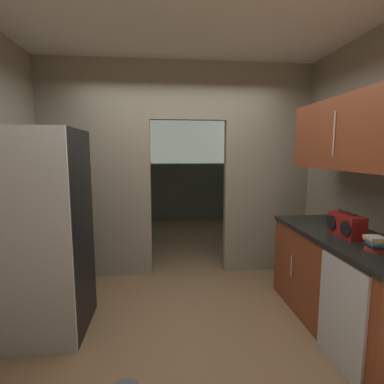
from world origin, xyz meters
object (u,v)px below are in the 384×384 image
dishwasher (341,316)px  boombox (346,225)px  refrigerator (39,234)px  book_stack (376,244)px

dishwasher → boombox: 0.79m
refrigerator → dishwasher: 2.58m
boombox → book_stack: boombox is taller
refrigerator → boombox: bearing=-6.1°
dishwasher → boombox: bearing=56.8°
refrigerator → boombox: refrigerator is taller
refrigerator → book_stack: (2.68, -0.70, 0.04)m
refrigerator → book_stack: 2.77m
boombox → book_stack: bearing=-94.0°
dishwasher → book_stack: size_ratio=5.32×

